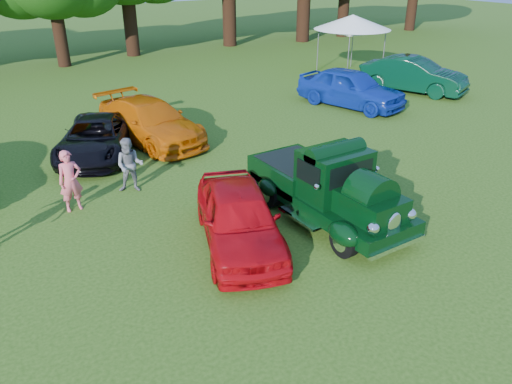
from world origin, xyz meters
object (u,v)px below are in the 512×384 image
red_convertible (239,217)px  back_car_orange (150,121)px  back_car_black (96,138)px  back_car_green (413,75)px  back_car_blue (351,88)px  hero_pickup (327,188)px  spectator_grey (130,165)px  spectator_pink (70,181)px  canopy_tent (353,22)px

red_convertible → back_car_orange: bearing=103.5°
back_car_black → back_car_green: (15.17, 0.14, 0.19)m
back_car_orange → back_car_blue: 8.94m
red_convertible → back_car_blue: size_ratio=0.86×
back_car_blue → back_car_green: size_ratio=0.97×
hero_pickup → back_car_green: bearing=32.6°
hero_pickup → back_car_blue: bearing=44.0°
back_car_orange → red_convertible: bearing=-107.3°
spectator_grey → back_car_blue: bearing=45.8°
back_car_black → spectator_pink: spectator_pink is taller
hero_pickup → canopy_tent: (12.02, 12.23, 1.87)m
spectator_grey → canopy_tent: bearing=57.7°
back_car_orange → spectator_grey: 4.12m
hero_pickup → back_car_blue: (7.45, 7.20, 0.00)m
back_car_green → back_car_blue: bearing=162.5°
red_convertible → back_car_black: (-1.01, 7.26, -0.08)m
back_car_black → back_car_blue: back_car_blue is taller
back_car_blue → back_car_green: bearing=-10.7°
hero_pickup → spectator_pink: size_ratio=2.94×
hero_pickup → red_convertible: (-2.49, 0.07, -0.11)m
back_car_blue → spectator_pink: back_car_blue is taller
back_car_black → back_car_blue: size_ratio=0.94×
back_car_green → spectator_pink: bearing=170.9°
hero_pickup → red_convertible: 2.49m
hero_pickup → spectator_grey: bearing=130.5°
back_car_blue → spectator_pink: size_ratio=2.94×
hero_pickup → back_car_green: hero_pickup is taller
back_car_blue → canopy_tent: canopy_tent is taller
canopy_tent → back_car_green: bearing=-94.2°
back_car_black → canopy_tent: size_ratio=1.07×
hero_pickup → back_car_black: size_ratio=1.07×
hero_pickup → back_car_green: (11.67, 7.47, 0.00)m
back_car_black → back_car_orange: (2.02, 0.38, 0.10)m
back_car_black → back_car_blue: 10.95m
spectator_grey → red_convertible: bearing=-45.5°
hero_pickup → back_car_orange: size_ratio=0.96×
back_car_green → spectator_grey: size_ratio=3.17×
hero_pickup → back_car_black: hero_pickup is taller
back_car_orange → back_car_blue: size_ratio=1.04×
spectator_grey → spectator_pink: bearing=-140.9°
back_car_black → back_car_orange: bearing=38.6°
spectator_pink → canopy_tent: size_ratio=0.39×
red_convertible → spectator_pink: size_ratio=2.53×
hero_pickup → spectator_grey: hero_pickup is taller
red_convertible → spectator_pink: spectator_pink is taller
back_car_orange → hero_pickup: bearing=-88.9°
back_car_orange → back_car_green: 13.15m
red_convertible → back_car_black: bearing=119.0°
hero_pickup → back_car_blue: size_ratio=1.00×
back_car_green → canopy_tent: size_ratio=1.17×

